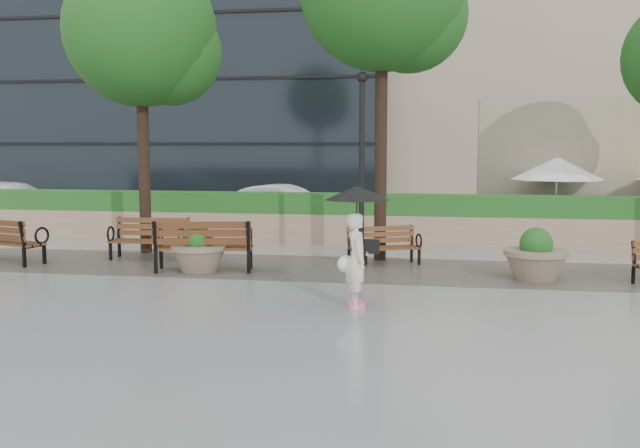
% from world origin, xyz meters
% --- Properties ---
extents(ground, '(100.00, 100.00, 0.00)m').
position_xyz_m(ground, '(0.00, 0.00, 0.00)').
color(ground, gray).
rests_on(ground, ground).
extents(cobble_strip, '(28.00, 3.20, 0.01)m').
position_xyz_m(cobble_strip, '(0.00, 3.00, 0.01)').
color(cobble_strip, '#383330').
rests_on(cobble_strip, ground).
extents(hedge_wall, '(24.00, 0.80, 1.35)m').
position_xyz_m(hedge_wall, '(0.00, 7.00, 0.66)').
color(hedge_wall, tan).
rests_on(hedge_wall, ground).
extents(asphalt_street, '(40.00, 7.00, 0.00)m').
position_xyz_m(asphalt_street, '(0.00, 11.00, 0.00)').
color(asphalt_street, black).
rests_on(asphalt_street, ground).
extents(bench_0, '(2.01, 1.34, 1.01)m').
position_xyz_m(bench_0, '(-6.22, 2.53, 0.30)').
color(bench_0, '#59331A').
rests_on(bench_0, ground).
extents(bench_1, '(1.81, 0.77, 0.95)m').
position_xyz_m(bench_1, '(-3.23, 3.49, 0.28)').
color(bench_1, '#59331A').
rests_on(bench_1, ground).
extents(bench_2, '(2.13, 1.16, 1.08)m').
position_xyz_m(bench_2, '(-1.48, 2.22, 0.32)').
color(bench_2, '#59331A').
rests_on(bench_2, ground).
extents(bench_3, '(1.68, 1.22, 0.84)m').
position_xyz_m(bench_3, '(2.19, 3.64, 0.25)').
color(bench_3, '#59331A').
rests_on(bench_3, ground).
extents(planter_left, '(1.17, 1.17, 0.98)m').
position_xyz_m(planter_left, '(-1.57, 2.16, 0.38)').
color(planter_left, '#7F6B56').
rests_on(planter_left, ground).
extents(planter_right, '(1.25, 1.25, 1.04)m').
position_xyz_m(planter_right, '(5.27, 2.35, 0.41)').
color(planter_right, '#7F6B56').
rests_on(planter_right, ground).
extents(lamppost, '(0.28, 0.28, 4.23)m').
position_xyz_m(lamppost, '(1.69, 3.59, 1.87)').
color(lamppost, black).
rests_on(lamppost, ground).
extents(tree_0, '(3.69, 3.63, 7.19)m').
position_xyz_m(tree_0, '(-3.59, 4.57, 5.23)').
color(tree_0, black).
rests_on(tree_0, ground).
extents(patio_umb_white, '(2.50, 2.50, 2.30)m').
position_xyz_m(patio_umb_white, '(6.58, 8.54, 1.99)').
color(patio_umb_white, black).
rests_on(patio_umb_white, ground).
extents(car_left, '(5.03, 2.36, 1.42)m').
position_xyz_m(car_left, '(-10.61, 9.56, 0.71)').
color(car_left, white).
rests_on(car_left, ground).
extents(car_right, '(4.31, 2.25, 1.35)m').
position_xyz_m(car_right, '(-1.58, 10.55, 0.68)').
color(car_right, white).
rests_on(car_right, ground).
extents(pedestrian, '(1.08, 1.08, 1.99)m').
position_xyz_m(pedestrian, '(2.06, -0.49, 1.21)').
color(pedestrian, '#ECE2C6').
rests_on(pedestrian, ground).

